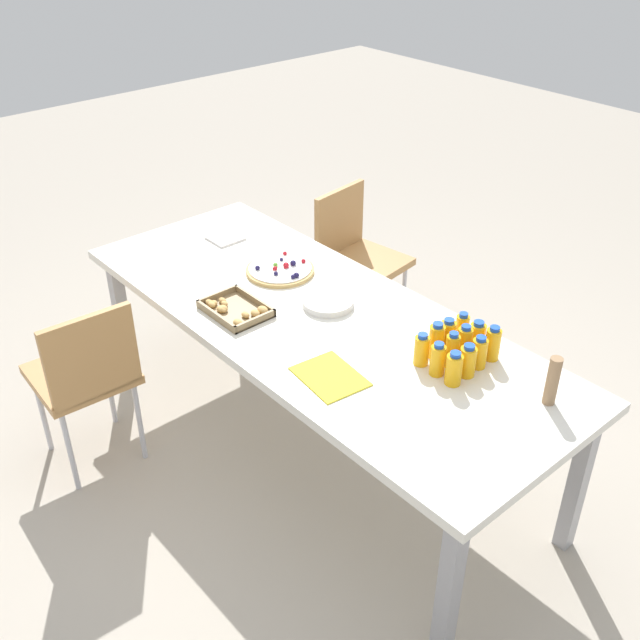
# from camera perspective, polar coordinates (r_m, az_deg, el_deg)

# --- Properties ---
(ground_plane) EXTENTS (12.00, 12.00, 0.00)m
(ground_plane) POSITION_cam_1_polar(r_m,az_deg,el_deg) (3.51, -0.28, -9.66)
(ground_plane) COLOR #B2A899
(party_table) EXTENTS (2.33, 0.90, 0.72)m
(party_table) POSITION_cam_1_polar(r_m,az_deg,el_deg) (3.11, -0.32, -0.51)
(party_table) COLOR silver
(party_table) RESTS_ON ground_plane
(chair_far_right) EXTENTS (0.42, 0.42, 0.83)m
(chair_far_right) POSITION_cam_1_polar(r_m,az_deg,el_deg) (3.27, -17.54, -3.84)
(chair_far_right) COLOR #B7844C
(chair_far_right) RESTS_ON ground_plane
(chair_near_right) EXTENTS (0.45, 0.45, 0.83)m
(chair_near_right) POSITION_cam_1_polar(r_m,az_deg,el_deg) (4.08, 2.73, 5.32)
(chair_near_right) COLOR #B7844C
(chair_near_right) RESTS_ON ground_plane
(juice_bottle_0) EXTENTS (0.06, 0.06, 0.14)m
(juice_bottle_0) POSITION_cam_1_polar(r_m,az_deg,el_deg) (2.85, 13.13, -1.79)
(juice_bottle_0) COLOR #F9AC14
(juice_bottle_0) RESTS_ON party_table
(juice_bottle_1) EXTENTS (0.06, 0.06, 0.13)m
(juice_bottle_1) POSITION_cam_1_polar(r_m,az_deg,el_deg) (2.89, 11.98, -1.31)
(juice_bottle_1) COLOR #FAAC14
(juice_bottle_1) RESTS_ON party_table
(juice_bottle_2) EXTENTS (0.05, 0.05, 0.13)m
(juice_bottle_2) POSITION_cam_1_polar(r_m,az_deg,el_deg) (2.92, 10.86, -0.68)
(juice_bottle_2) COLOR #FAAD14
(juice_bottle_2) RESTS_ON party_table
(juice_bottle_3) EXTENTS (0.06, 0.06, 0.13)m
(juice_bottle_3) POSITION_cam_1_polar(r_m,az_deg,el_deg) (2.80, 12.14, -2.48)
(juice_bottle_3) COLOR #F9AD14
(juice_bottle_3) RESTS_ON party_table
(juice_bottle_4) EXTENTS (0.06, 0.06, 0.15)m
(juice_bottle_4) POSITION_cam_1_polar(r_m,az_deg,el_deg) (2.83, 11.03, -1.78)
(juice_bottle_4) COLOR #FAAC14
(juice_bottle_4) RESTS_ON party_table
(juice_bottle_5) EXTENTS (0.06, 0.06, 0.14)m
(juice_bottle_5) POSITION_cam_1_polar(r_m,az_deg,el_deg) (2.87, 9.78, -1.19)
(juice_bottle_5) COLOR #F9AD14
(juice_bottle_5) RESTS_ON party_table
(juice_bottle_6) EXTENTS (0.06, 0.06, 0.13)m
(juice_bottle_6) POSITION_cam_1_polar(r_m,az_deg,el_deg) (2.75, 11.28, -3.11)
(juice_bottle_6) COLOR #FAAE14
(juice_bottle_6) RESTS_ON party_table
(juice_bottle_7) EXTENTS (0.05, 0.05, 0.15)m
(juice_bottle_7) POSITION_cam_1_polar(r_m,az_deg,el_deg) (2.78, 10.12, -2.33)
(juice_bottle_7) COLOR #FAAE14
(juice_bottle_7) RESTS_ON party_table
(juice_bottle_8) EXTENTS (0.06, 0.06, 0.15)m
(juice_bottle_8) POSITION_cam_1_polar(r_m,az_deg,el_deg) (2.83, 8.94, -1.59)
(juice_bottle_8) COLOR #FAAE14
(juice_bottle_8) RESTS_ON party_table
(juice_bottle_9) EXTENTS (0.06, 0.06, 0.13)m
(juice_bottle_9) POSITION_cam_1_polar(r_m,az_deg,el_deg) (2.70, 10.25, -3.73)
(juice_bottle_9) COLOR #FAAC14
(juice_bottle_9) RESTS_ON party_table
(juice_bottle_10) EXTENTS (0.06, 0.06, 0.14)m
(juice_bottle_10) POSITION_cam_1_polar(r_m,az_deg,el_deg) (2.74, 9.03, -3.03)
(juice_bottle_10) COLOR #FAAC14
(juice_bottle_10) RESTS_ON party_table
(juice_bottle_11) EXTENTS (0.06, 0.06, 0.13)m
(juice_bottle_11) POSITION_cam_1_polar(r_m,az_deg,el_deg) (2.78, 7.82, -2.30)
(juice_bottle_11) COLOR #FAAC14
(juice_bottle_11) RESTS_ON party_table
(fruit_pizza) EXTENTS (0.31, 0.31, 0.05)m
(fruit_pizza) POSITION_cam_1_polar(r_m,az_deg,el_deg) (3.40, -3.06, 3.88)
(fruit_pizza) COLOR tan
(fruit_pizza) RESTS_ON party_table
(snack_tray) EXTENTS (0.28, 0.21, 0.04)m
(snack_tray) POSITION_cam_1_polar(r_m,az_deg,el_deg) (3.11, -6.52, 0.78)
(snack_tray) COLOR olive
(snack_tray) RESTS_ON party_table
(plate_stack) EXTENTS (0.22, 0.22, 0.03)m
(plate_stack) POSITION_cam_1_polar(r_m,az_deg,el_deg) (3.14, 0.62, 1.36)
(plate_stack) COLOR silver
(plate_stack) RESTS_ON party_table
(napkin_stack) EXTENTS (0.15, 0.15, 0.01)m
(napkin_stack) POSITION_cam_1_polar(r_m,az_deg,el_deg) (3.73, -7.29, 6.26)
(napkin_stack) COLOR white
(napkin_stack) RESTS_ON party_table
(cardboard_tube) EXTENTS (0.04, 0.04, 0.19)m
(cardboard_tube) POSITION_cam_1_polar(r_m,az_deg,el_deg) (2.67, 17.43, -4.49)
(cardboard_tube) COLOR #9E7A56
(cardboard_tube) RESTS_ON party_table
(paper_folder) EXTENTS (0.28, 0.23, 0.01)m
(paper_folder) POSITION_cam_1_polar(r_m,az_deg,el_deg) (2.72, 0.76, -4.36)
(paper_folder) COLOR yellow
(paper_folder) RESTS_ON party_table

